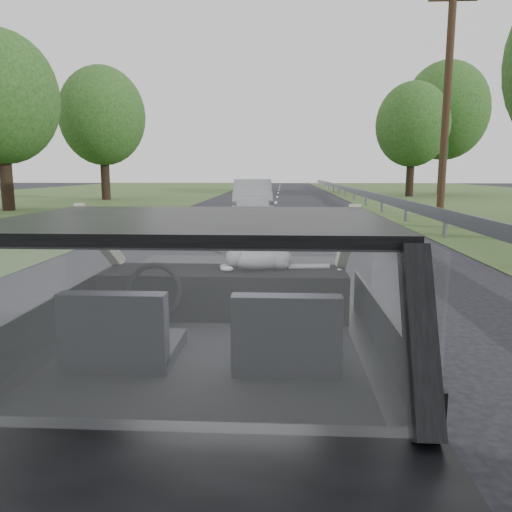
# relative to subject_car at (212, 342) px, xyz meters

# --- Properties ---
(ground) EXTENTS (140.00, 140.00, 0.00)m
(ground) POSITION_rel_subject_car_xyz_m (0.00, 0.00, -0.72)
(ground) COLOR #2F2F37
(ground) RESTS_ON ground
(subject_car) EXTENTS (1.80, 4.00, 1.45)m
(subject_car) POSITION_rel_subject_car_xyz_m (0.00, 0.00, 0.00)
(subject_car) COLOR black
(subject_car) RESTS_ON ground
(dashboard) EXTENTS (1.58, 0.45, 0.30)m
(dashboard) POSITION_rel_subject_car_xyz_m (0.00, 0.62, 0.12)
(dashboard) COLOR black
(dashboard) RESTS_ON subject_car
(driver_seat) EXTENTS (0.50, 0.72, 0.42)m
(driver_seat) POSITION_rel_subject_car_xyz_m (-0.40, -0.29, 0.16)
(driver_seat) COLOR black
(driver_seat) RESTS_ON subject_car
(passenger_seat) EXTENTS (0.50, 0.72, 0.42)m
(passenger_seat) POSITION_rel_subject_car_xyz_m (0.40, -0.29, 0.16)
(passenger_seat) COLOR black
(passenger_seat) RESTS_ON subject_car
(steering_wheel) EXTENTS (0.36, 0.36, 0.04)m
(steering_wheel) POSITION_rel_subject_car_xyz_m (-0.40, 0.33, 0.20)
(steering_wheel) COLOR black
(steering_wheel) RESTS_ON dashboard
(cat) EXTENTS (0.59, 0.27, 0.25)m
(cat) POSITION_rel_subject_car_xyz_m (0.23, 0.64, 0.36)
(cat) COLOR gray
(cat) RESTS_ON dashboard
(guardrail) EXTENTS (0.05, 90.00, 0.32)m
(guardrail) POSITION_rel_subject_car_xyz_m (4.30, 10.00, -0.15)
(guardrail) COLOR slate
(guardrail) RESTS_ON ground
(other_car) EXTENTS (1.89, 4.19, 1.35)m
(other_car) POSITION_rel_subject_car_xyz_m (-0.79, 16.54, -0.05)
(other_car) COLOR #B0B4BC
(other_car) RESTS_ON ground
(highway_sign) EXTENTS (0.31, 1.08, 2.70)m
(highway_sign) POSITION_rel_subject_car_xyz_m (6.37, 16.53, 0.62)
(highway_sign) COLOR #1E6636
(highway_sign) RESTS_ON ground
(utility_pole) EXTENTS (0.27, 0.27, 8.29)m
(utility_pole) POSITION_rel_subject_car_xyz_m (6.15, 16.09, 3.42)
(utility_pole) COLOR #362114
(utility_pole) RESTS_ON ground
(tree_2) EXTENTS (5.77, 5.77, 7.13)m
(tree_2) POSITION_rel_subject_car_xyz_m (8.69, 31.04, 2.84)
(tree_2) COLOR #163D12
(tree_2) RESTS_ON ground
(tree_3) EXTENTS (7.91, 7.91, 9.03)m
(tree_3) POSITION_rel_subject_car_xyz_m (11.81, 34.51, 3.79)
(tree_3) COLOR #163D12
(tree_3) RESTS_ON ground
(tree_5) EXTENTS (5.18, 5.18, 7.12)m
(tree_5) POSITION_rel_subject_car_xyz_m (-11.22, 17.97, 2.84)
(tree_5) COLOR #163D12
(tree_5) RESTS_ON ground
(tree_6) EXTENTS (4.84, 4.84, 7.33)m
(tree_6) POSITION_rel_subject_car_xyz_m (-9.96, 26.26, 2.94)
(tree_6) COLOR #163D12
(tree_6) RESTS_ON ground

